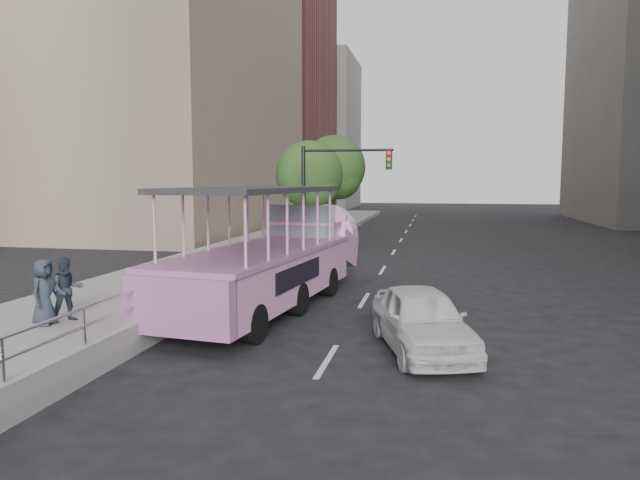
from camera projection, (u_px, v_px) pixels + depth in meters
ground at (302, 333)px, 13.73m from camera, size 160.00×160.00×0.00m
sidewalk at (226, 262)px, 24.61m from camera, size 5.50×80.00×0.30m
kerb_wall at (212, 292)px, 16.25m from camera, size 0.24×30.00×0.36m
guardrail at (211, 269)px, 16.19m from camera, size 0.07×22.00×0.71m
duck_boat at (277, 261)px, 16.83m from camera, size 3.73×10.69×3.48m
car at (422, 319)px, 12.21m from camera, size 2.77×4.36×1.38m
pedestrian_mid at (67, 289)px, 13.57m from camera, size 0.94×0.94×1.54m
pedestrian_far at (44, 292)px, 13.22m from camera, size 0.50×0.76×1.55m
parking_sign at (264, 234)px, 20.58m from camera, size 0.17×0.61×2.77m
traffic_signal at (329, 184)px, 25.88m from camera, size 4.20×0.32×5.20m
street_tree_near at (311, 177)px, 29.51m from camera, size 3.52×3.52×5.72m
street_tree_far at (335, 170)px, 35.26m from camera, size 3.97×3.97×6.45m
midrise_brick at (244, 95)px, 62.74m from camera, size 18.00×16.00×26.00m
midrise_stone_b at (297, 134)px, 78.24m from camera, size 16.00×14.00×20.00m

